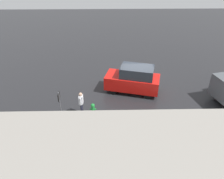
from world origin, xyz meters
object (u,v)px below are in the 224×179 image
(pedestrian, at_px, (81,102))
(sign_post, at_px, (60,105))
(fire_hydrant, at_px, (93,109))
(moving_hatchback, at_px, (133,79))

(pedestrian, distance_m, sign_post, 1.68)
(fire_hydrant, height_order, sign_post, sign_post)
(moving_hatchback, height_order, pedestrian, moving_hatchback)
(moving_hatchback, distance_m, sign_post, 6.04)
(pedestrian, bearing_deg, moving_hatchback, -142.97)
(pedestrian, height_order, sign_post, sign_post)
(moving_hatchback, bearing_deg, sign_post, 40.14)
(moving_hatchback, height_order, sign_post, sign_post)
(moving_hatchback, xyz_separation_m, pedestrian, (3.57, 2.70, -0.07))
(fire_hydrant, bearing_deg, pedestrian, -2.54)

